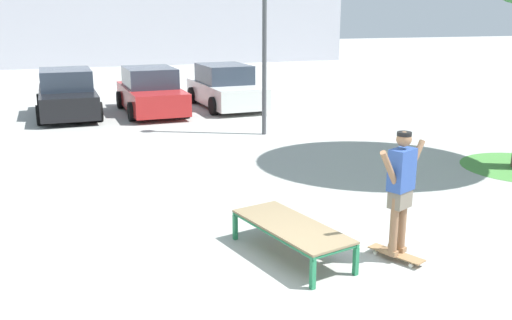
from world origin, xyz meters
TOP-DOWN VIEW (x-y plane):
  - ground_plane at (0.00, 0.00)m, footprint 120.00×120.00m
  - skate_box at (0.18, 0.87)m, footprint 1.20×2.03m
  - skateboard at (1.49, 0.30)m, footprint 0.52×0.81m
  - skater at (1.49, 0.30)m, footprint 0.94×0.49m
  - car_black at (-2.56, 13.30)m, footprint 2.00×4.24m
  - car_red at (0.10, 13.02)m, footprint 2.03×4.26m
  - car_white at (2.75, 13.29)m, footprint 2.08×4.28m

SIDE VIEW (x-z plane):
  - ground_plane at x=0.00m, z-range 0.00..0.00m
  - skateboard at x=1.49m, z-range 0.03..0.12m
  - skate_box at x=0.18m, z-range 0.18..0.64m
  - car_black at x=-2.56m, z-range -0.06..1.44m
  - car_red at x=0.10m, z-range -0.06..1.44m
  - car_white at x=2.75m, z-range -0.06..1.44m
  - skater at x=1.49m, z-range 0.22..1.92m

